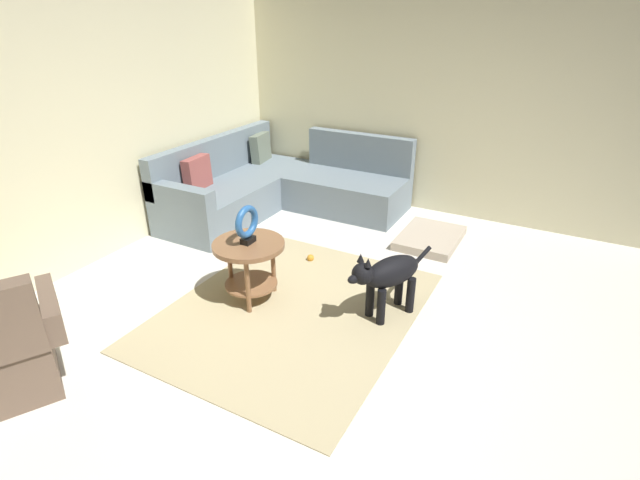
{
  "coord_description": "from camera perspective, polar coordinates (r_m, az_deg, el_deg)",
  "views": [
    {
      "loc": [
        -2.7,
        -1.11,
        2.28
      ],
      "look_at": [
        0.45,
        0.6,
        0.55
      ],
      "focal_mm": 27.0,
      "sensor_mm": 36.0,
      "label": 1
    }
  ],
  "objects": [
    {
      "name": "ground_plane",
      "position": [
        3.74,
        4.92,
        -12.94
      ],
      "size": [
        6.0,
        6.0,
        0.1
      ],
      "primitive_type": "cube",
      "color": "silver"
    },
    {
      "name": "wall_back",
      "position": [
        4.96,
        -27.92,
        12.04
      ],
      "size": [
        6.0,
        0.12,
        2.7
      ],
      "primitive_type": "cube",
      "color": "beige",
      "rests_on": "ground_plane"
    },
    {
      "name": "wall_right",
      "position": [
        5.82,
        17.8,
        15.41
      ],
      "size": [
        0.12,
        6.0,
        2.7
      ],
      "primitive_type": "cube",
      "color": "beige",
      "rests_on": "ground_plane"
    },
    {
      "name": "area_rug",
      "position": [
        4.07,
        -3.29,
        -8.25
      ],
      "size": [
        2.3,
        1.9,
        0.01
      ],
      "primitive_type": "cube",
      "color": "tan",
      "rests_on": "ground_plane"
    },
    {
      "name": "sectional_couch",
      "position": [
        5.98,
        -4.97,
        6.21
      ],
      "size": [
        2.2,
        2.25,
        0.88
      ],
      "color": "slate",
      "rests_on": "ground_plane"
    },
    {
      "name": "side_table",
      "position": [
        4.06,
        -8.38,
        -1.88
      ],
      "size": [
        0.6,
        0.6,
        0.54
      ],
      "color": "brown",
      "rests_on": "ground_plane"
    },
    {
      "name": "torus_sculpture",
      "position": [
        3.93,
        -8.66,
        1.92
      ],
      "size": [
        0.28,
        0.08,
        0.33
      ],
      "color": "black",
      "rests_on": "side_table"
    },
    {
      "name": "dog_bed_mat",
      "position": [
        5.32,
        12.89,
        0.24
      ],
      "size": [
        0.8,
        0.6,
        0.09
      ],
      "primitive_type": "cube",
      "color": "#B2A38E",
      "rests_on": "ground_plane"
    },
    {
      "name": "dog",
      "position": [
        3.84,
        8.05,
        -4.2
      ],
      "size": [
        0.77,
        0.46,
        0.63
      ],
      "rotation": [
        0.0,
        0.0,
        1.08
      ],
      "color": "black",
      "rests_on": "ground_plane"
    },
    {
      "name": "dog_toy_ball",
      "position": [
        4.8,
        -1.13,
        -2.13
      ],
      "size": [
        0.07,
        0.07,
        0.07
      ],
      "primitive_type": "sphere",
      "color": "orange",
      "rests_on": "ground_plane"
    }
  ]
}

